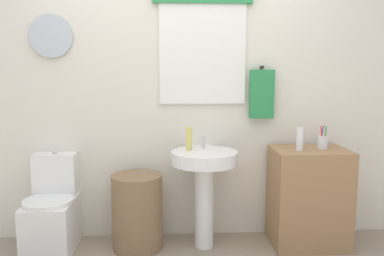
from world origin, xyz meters
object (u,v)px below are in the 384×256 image
object	(u,v)px
wooden_cabinet	(308,197)
toothbrush_cup	(323,142)
toilet	(53,213)
laundry_hamper	(137,212)
pedestal_sink	(204,175)
soap_bottle	(189,139)
lotion_bottle	(300,139)

from	to	relation	value
wooden_cabinet	toothbrush_cup	xyz separation A→B (m)	(0.10, 0.02, 0.45)
toothbrush_cup	toilet	bearing A→B (deg)	179.64
toilet	laundry_hamper	bearing A→B (deg)	-2.87
pedestal_sink	toothbrush_cup	distance (m)	0.98
pedestal_sink	soap_bottle	xyz separation A→B (m)	(-0.12, 0.05, 0.28)
wooden_cabinet	soap_bottle	xyz separation A→B (m)	(-0.97, 0.05, 0.48)
soap_bottle	lotion_bottle	distance (m)	0.87
laundry_hamper	wooden_cabinet	world-z (taller)	wooden_cabinet
laundry_hamper	pedestal_sink	distance (m)	0.61
laundry_hamper	soap_bottle	distance (m)	0.71
toilet	toothbrush_cup	world-z (taller)	toothbrush_cup
laundry_hamper	toilet	bearing A→B (deg)	177.13
pedestal_sink	toilet	bearing A→B (deg)	178.40
laundry_hamper	pedestal_sink	size ratio (longest dim) A/B	0.76
laundry_hamper	soap_bottle	xyz separation A→B (m)	(0.41, 0.05, 0.58)
laundry_hamper	lotion_bottle	size ratio (longest dim) A/B	3.32
laundry_hamper	soap_bottle	bearing A→B (deg)	6.88
pedestal_sink	lotion_bottle	world-z (taller)	lotion_bottle
toilet	wooden_cabinet	bearing A→B (deg)	-0.94
laundry_hamper	toothbrush_cup	bearing A→B (deg)	0.77
laundry_hamper	toothbrush_cup	xyz separation A→B (m)	(1.49, 0.02, 0.55)
pedestal_sink	wooden_cabinet	xyz separation A→B (m)	(0.85, -0.00, -0.20)
lotion_bottle	laundry_hamper	bearing A→B (deg)	178.21
toilet	soap_bottle	size ratio (longest dim) A/B	4.10
toilet	pedestal_sink	xyz separation A→B (m)	(1.21, -0.03, 0.30)
laundry_hamper	soap_bottle	size ratio (longest dim) A/B	3.22
toilet	pedestal_sink	size ratio (longest dim) A/B	0.97
pedestal_sink	wooden_cabinet	size ratio (longest dim) A/B	0.99
toilet	pedestal_sink	distance (m)	1.25
pedestal_sink	soap_bottle	bearing A→B (deg)	157.38
pedestal_sink	toothbrush_cup	bearing A→B (deg)	1.21
laundry_hamper	lotion_bottle	distance (m)	1.41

